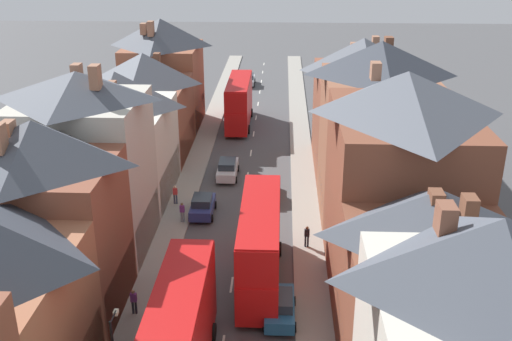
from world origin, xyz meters
TOP-DOWN VIEW (x-y plane):
  - pavement_left at (-5.10, 38.00)m, footprint 2.20×104.00m
  - pavement_right at (5.10, 38.00)m, footprint 2.20×104.00m
  - centre_line_dashes at (0.00, 36.00)m, footprint 0.14×97.80m
  - terrace_row_left at (-10.19, 19.73)m, footprint 8.00×67.99m
  - terrace_row_right at (10.19, 16.49)m, footprint 8.00×55.99m
  - double_decker_bus_lead at (-1.81, 9.17)m, footprint 2.74×10.80m
  - double_decker_bus_mid_street at (1.79, 18.53)m, footprint 2.74×10.80m
  - double_decker_bus_far_approaching at (-1.81, 51.08)m, footprint 2.74×10.80m
  - car_near_silver at (3.10, 14.57)m, footprint 1.90×4.07m
  - car_parked_left_a at (-1.80, 69.82)m, footprint 1.90×4.36m
  - car_parked_right_a at (-1.80, 35.65)m, footprint 1.90×4.48m
  - car_mid_white at (1.80, 31.48)m, footprint 1.90×4.27m
  - car_far_grey at (-3.10, 27.84)m, footprint 1.90×3.88m
  - pedestrian_mid_left at (-5.44, 14.52)m, footprint 0.36×0.22m
  - pedestrian_mid_right at (4.96, 22.92)m, footprint 0.36×0.22m
  - pedestrian_far_left at (-4.47, 26.37)m, footprint 0.36×0.22m
  - pedestrian_far_right at (-5.55, 29.55)m, footprint 0.36×0.22m

SIDE VIEW (x-z plane):
  - centre_line_dashes at x=0.00m, z-range 0.00..0.01m
  - pavement_left at x=-5.10m, z-range 0.00..0.14m
  - pavement_right at x=5.10m, z-range 0.00..0.14m
  - car_mid_white at x=1.80m, z-range 0.01..1.59m
  - car_parked_left_a at x=-1.80m, z-range 0.01..1.64m
  - car_near_silver at x=3.10m, z-range 0.00..1.67m
  - car_far_grey at x=-3.10m, z-range 0.00..1.68m
  - car_parked_right_a at x=-1.80m, z-range 0.01..1.70m
  - pedestrian_mid_left at x=-5.44m, z-range 0.23..1.84m
  - pedestrian_mid_right at x=4.96m, z-range 0.23..1.84m
  - pedestrian_far_left at x=-4.47m, z-range 0.23..1.84m
  - pedestrian_far_right at x=-5.55m, z-range 0.23..1.84m
  - double_decker_bus_lead at x=-1.81m, z-range 0.17..5.47m
  - double_decker_bus_mid_street at x=1.79m, z-range 0.17..5.47m
  - double_decker_bus_far_approaching at x=-1.81m, z-range 0.17..5.47m
  - terrace_row_left at x=-10.19m, z-range -1.09..12.94m
  - terrace_row_right at x=10.19m, z-range -0.51..13.21m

